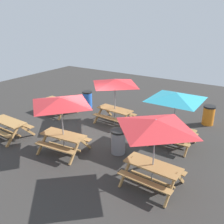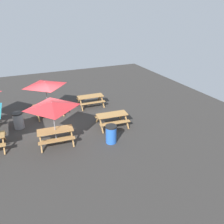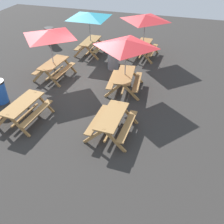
{
  "view_description": "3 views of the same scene",
  "coord_description": "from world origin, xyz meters",
  "px_view_note": "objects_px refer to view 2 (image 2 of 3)",
  "views": [
    {
      "loc": [
        6.32,
        -7.93,
        5.11
      ],
      "look_at": [
        0.38,
        1.26,
        0.9
      ],
      "focal_mm": 40.0,
      "sensor_mm": 36.0,
      "label": 1
    },
    {
      "loc": [
        1.26,
        12.07,
        6.36
      ],
      "look_at": [
        -3.34,
        1.47,
        0.9
      ],
      "focal_mm": 35.0,
      "sensor_mm": 36.0,
      "label": 2
    },
    {
      "loc": [
        -9.58,
        -3.84,
        5.83
      ],
      "look_at": [
        -3.11,
        -1.88,
        0.9
      ],
      "focal_mm": 40.0,
      "sensor_mm": 36.0,
      "label": 3
    }
  ],
  "objects_px": {
    "picnic_table_1": "(112,117)",
    "trash_bin_blue": "(111,134)",
    "picnic_table_2": "(91,99)",
    "trash_bin_gray": "(18,120)",
    "picnic_table_3": "(45,86)",
    "picnic_table_4": "(52,108)"
  },
  "relations": [
    {
      "from": "picnic_table_1",
      "to": "trash_bin_gray",
      "type": "bearing_deg",
      "value": -16.2
    },
    {
      "from": "trash_bin_gray",
      "to": "trash_bin_blue",
      "type": "xyz_separation_m",
      "value": [
        -4.35,
        3.57,
        0.0
      ]
    },
    {
      "from": "picnic_table_4",
      "to": "trash_bin_gray",
      "type": "xyz_separation_m",
      "value": [
        1.71,
        -2.46,
        -1.49
      ]
    },
    {
      "from": "picnic_table_3",
      "to": "picnic_table_2",
      "type": "bearing_deg",
      "value": -179.32
    },
    {
      "from": "picnic_table_1",
      "to": "picnic_table_4",
      "type": "relative_size",
      "value": 0.81
    },
    {
      "from": "picnic_table_2",
      "to": "trash_bin_blue",
      "type": "distance_m",
      "value": 5.02
    },
    {
      "from": "picnic_table_2",
      "to": "picnic_table_4",
      "type": "xyz_separation_m",
      "value": [
        3.18,
        3.88,
        1.43
      ]
    },
    {
      "from": "trash_bin_gray",
      "to": "picnic_table_2",
      "type": "bearing_deg",
      "value": -163.76
    },
    {
      "from": "picnic_table_2",
      "to": "trash_bin_blue",
      "type": "relative_size",
      "value": 1.89
    },
    {
      "from": "picnic_table_2",
      "to": "picnic_table_4",
      "type": "relative_size",
      "value": 0.79
    },
    {
      "from": "picnic_table_4",
      "to": "trash_bin_blue",
      "type": "relative_size",
      "value": 2.38
    },
    {
      "from": "trash_bin_gray",
      "to": "trash_bin_blue",
      "type": "distance_m",
      "value": 5.63
    },
    {
      "from": "picnic_table_2",
      "to": "trash_bin_gray",
      "type": "xyz_separation_m",
      "value": [
        4.89,
        1.42,
        -0.07
      ]
    },
    {
      "from": "trash_bin_blue",
      "to": "picnic_table_1",
      "type": "bearing_deg",
      "value": -114.98
    },
    {
      "from": "picnic_table_2",
      "to": "picnic_table_3",
      "type": "bearing_deg",
      "value": 8.3
    },
    {
      "from": "picnic_table_2",
      "to": "picnic_table_3",
      "type": "xyz_separation_m",
      "value": [
        3.02,
        0.32,
        1.43
      ]
    },
    {
      "from": "picnic_table_1",
      "to": "trash_bin_blue",
      "type": "relative_size",
      "value": 1.94
    },
    {
      "from": "picnic_table_2",
      "to": "picnic_table_4",
      "type": "bearing_deg",
      "value": 52.81
    },
    {
      "from": "picnic_table_1",
      "to": "picnic_table_3",
      "type": "relative_size",
      "value": 0.81
    },
    {
      "from": "picnic_table_2",
      "to": "picnic_table_4",
      "type": "distance_m",
      "value": 5.22
    },
    {
      "from": "picnic_table_4",
      "to": "picnic_table_1",
      "type": "bearing_deg",
      "value": -166.67
    },
    {
      "from": "picnic_table_1",
      "to": "picnic_table_4",
      "type": "height_order",
      "value": "picnic_table_4"
    }
  ]
}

